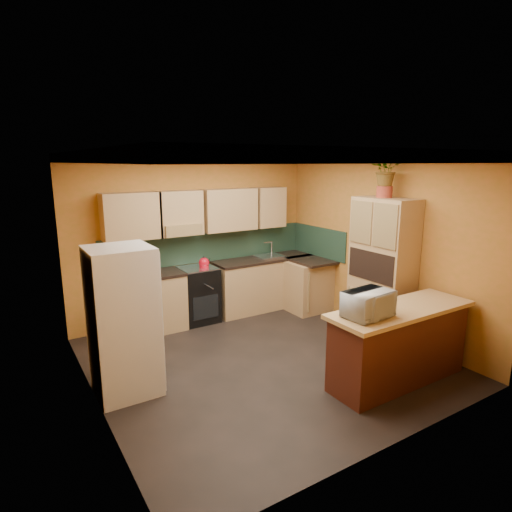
{
  "coord_description": "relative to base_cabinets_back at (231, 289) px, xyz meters",
  "views": [
    {
      "loc": [
        -2.87,
        -4.41,
        2.6
      ],
      "look_at": [
        0.17,
        0.45,
        1.32
      ],
      "focal_mm": 30.0,
      "sensor_mm": 36.0,
      "label": 1
    }
  ],
  "objects": [
    {
      "name": "fern",
      "position": [
        1.34,
        -2.05,
        2.05
      ],
      "size": [
        0.46,
        0.41,
        0.45
      ],
      "primitive_type": "imported",
      "rotation": [
        0.0,
        0.0,
        0.15
      ],
      "color": "tan",
      "rests_on": "fern_pot"
    },
    {
      "name": "fern_pot",
      "position": [
        1.34,
        -2.05,
        1.74
      ],
      "size": [
        0.22,
        0.22,
        0.16
      ],
      "primitive_type": "cylinder",
      "color": "#993725",
      "rests_on": "pantry"
    },
    {
      "name": "pantry",
      "position": [
        1.34,
        -2.1,
        0.61
      ],
      "size": [
        0.48,
        0.9,
        2.1
      ],
      "primitive_type": "cube",
      "color": "tan",
      "rests_on": "ground"
    },
    {
      "name": "fridge",
      "position": [
        -2.26,
        -1.62,
        0.41
      ],
      "size": [
        0.68,
        0.66,
        1.7
      ],
      "primitive_type": "cube",
      "color": "silver",
      "rests_on": "ground"
    },
    {
      "name": "base_cabinets_right",
      "position": [
        1.29,
        -0.56,
        0.0
      ],
      "size": [
        0.6,
        0.8,
        0.88
      ],
      "primitive_type": "cube",
      "color": "tan",
      "rests_on": "ground"
    },
    {
      "name": "breakfast_bar",
      "position": [
        0.57,
        -3.1,
        0.0
      ],
      "size": [
        1.8,
        0.55,
        0.88
      ],
      "primitive_type": "cube",
      "color": "#431F0F",
      "rests_on": "ground"
    },
    {
      "name": "microwave",
      "position": [
        0.01,
        -3.1,
        0.64
      ],
      "size": [
        0.56,
        0.4,
        0.29
      ],
      "primitive_type": "imported",
      "rotation": [
        0.0,
        0.0,
        0.09
      ],
      "color": "silver",
      "rests_on": "bar_top"
    },
    {
      "name": "countertop_right",
      "position": [
        1.29,
        -0.56,
        0.46
      ],
      "size": [
        0.62,
        0.8,
        0.04
      ],
      "primitive_type": "cube",
      "color": "black",
      "rests_on": "base_cabinets_right"
    },
    {
      "name": "kettle",
      "position": [
        -0.53,
        -0.05,
        0.56
      ],
      "size": [
        0.22,
        0.22,
        0.18
      ],
      "primitive_type": null,
      "rotation": [
        0.0,
        0.0,
        0.4
      ],
      "color": "red",
      "rests_on": "stove"
    },
    {
      "name": "room_shell",
      "position": [
        -0.48,
        -1.52,
        1.65
      ],
      "size": [
        4.24,
        4.24,
        2.72
      ],
      "color": "black",
      "rests_on": "ground"
    },
    {
      "name": "sink",
      "position": [
        0.77,
        0.0,
        0.5
      ],
      "size": [
        0.48,
        0.4,
        0.03
      ],
      "primitive_type": "cube",
      "color": "silver",
      "rests_on": "countertop_back"
    },
    {
      "name": "bar_top",
      "position": [
        0.57,
        -3.1,
        0.47
      ],
      "size": [
        1.9,
        0.65,
        0.05
      ],
      "primitive_type": "cube",
      "color": "tan",
      "rests_on": "breakfast_bar"
    },
    {
      "name": "stove",
      "position": [
        -0.62,
        -0.0,
        0.02
      ],
      "size": [
        0.58,
        0.58,
        0.91
      ],
      "primitive_type": "cube",
      "color": "black",
      "rests_on": "ground"
    },
    {
      "name": "countertop_back",
      "position": [
        0.0,
        -0.0,
        0.46
      ],
      "size": [
        3.65,
        0.62,
        0.04
      ],
      "primitive_type": "cube",
      "color": "black",
      "rests_on": "base_cabinets_back"
    },
    {
      "name": "base_cabinets_back",
      "position": [
        0.0,
        0.0,
        0.0
      ],
      "size": [
        3.65,
        0.6,
        0.88
      ],
      "primitive_type": "cube",
      "color": "tan",
      "rests_on": "ground"
    }
  ]
}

